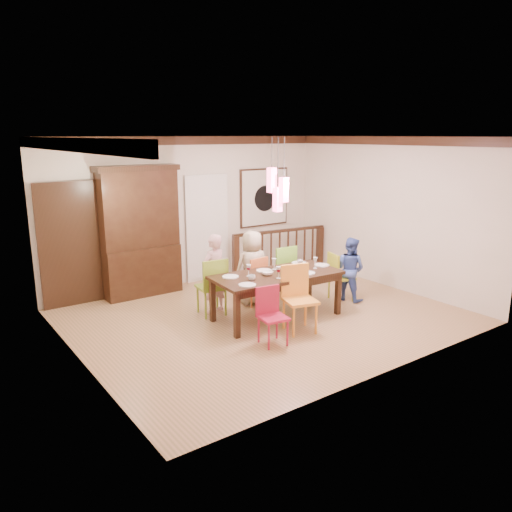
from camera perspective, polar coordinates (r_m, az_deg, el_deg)
floor at (r=8.34m, az=1.06°, el=-6.88°), size 6.00×6.00×0.00m
ceiling at (r=7.80m, az=1.16°, el=13.47°), size 6.00×6.00×0.00m
wall_back at (r=10.03m, az=-7.50°, el=5.10°), size 6.00×0.00×6.00m
wall_left at (r=6.64m, az=-20.12°, el=-0.06°), size 0.00×5.00×5.00m
wall_right at (r=10.01m, az=15.05°, el=4.73°), size 0.00×5.00×5.00m
crown_molding at (r=7.81m, az=1.15°, el=12.88°), size 6.00×5.00×0.16m
panel_door at (r=9.19m, az=-20.55°, el=1.00°), size 1.04×0.07×2.24m
white_doorway at (r=10.23m, az=-5.62°, el=3.05°), size 0.97×0.05×2.22m
painting at (r=10.94m, az=0.95°, el=6.72°), size 1.25×0.06×1.25m
pendant_cluster at (r=7.80m, az=2.49°, el=7.61°), size 0.27×0.21×1.14m
dining_table at (r=8.08m, az=2.39°, el=-2.60°), size 2.16×1.10×0.75m
chair_far_left at (r=8.30m, az=-5.14°, el=-2.98°), size 0.50×0.50×0.97m
chair_far_mid at (r=8.77m, az=-0.42°, el=-2.40°), size 0.43×0.43×0.87m
chair_far_right at (r=9.14m, az=2.75°, el=-1.33°), size 0.47×0.47×0.98m
chair_near_left at (r=7.12m, az=1.97°, el=-6.51°), size 0.42×0.42×0.83m
chair_near_mid at (r=7.56m, az=5.07°, el=-4.48°), size 0.56×0.56×1.01m
chair_end_right at (r=9.12m, az=9.76°, el=-1.95°), size 0.49×0.49×0.87m
china_hutch at (r=9.40m, az=-13.14°, el=2.76°), size 1.52×0.46×2.40m
balustrade at (r=10.75m, az=2.72°, el=0.63°), size 2.25×0.35×0.96m
person_far_left at (r=8.36m, az=-4.84°, el=-2.03°), size 0.55×0.42×1.34m
person_far_mid at (r=8.76m, az=-0.44°, el=-1.32°), size 0.70×0.51×1.32m
person_end_right at (r=9.13m, az=10.68°, el=-1.46°), size 0.56×0.65×1.16m
serving_bowl at (r=8.11m, az=4.42°, el=-1.64°), size 0.41×0.41×0.09m
small_bowl at (r=7.96m, az=1.32°, el=-1.98°), size 0.24×0.24×0.06m
cup_left at (r=7.67m, az=-0.49°, el=-2.48°), size 0.12×0.12×0.09m
cup_right at (r=8.56m, az=5.06°, el=-0.78°), size 0.13×0.13×0.10m
plate_far_left at (r=7.86m, az=-2.95°, el=-2.38°), size 0.26×0.26×0.01m
plate_far_mid at (r=8.20m, az=0.94°, el=-1.67°), size 0.26×0.26×0.01m
plate_far_right at (r=8.71m, az=4.94°, el=-0.79°), size 0.26×0.26×0.01m
plate_near_left at (r=7.43m, az=-1.00°, el=-3.32°), size 0.26×0.26×0.01m
plate_near_mid at (r=8.10m, az=5.87°, el=-1.93°), size 0.26×0.26×0.01m
plate_end_right at (r=8.61m, az=7.53°, el=-1.04°), size 0.26×0.26×0.01m
wine_glass_a at (r=7.88m, az=-0.86°, el=-1.66°), size 0.08×0.08×0.19m
wine_glass_b at (r=8.28m, az=2.08°, el=-0.90°), size 0.08×0.08×0.19m
wine_glass_c at (r=7.76m, az=2.58°, el=-1.90°), size 0.08×0.08×0.19m
wine_glass_d at (r=8.40m, az=6.78°, el=-0.78°), size 0.08×0.08×0.19m
napkin at (r=7.80m, az=3.78°, el=-2.51°), size 0.18×0.14×0.01m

